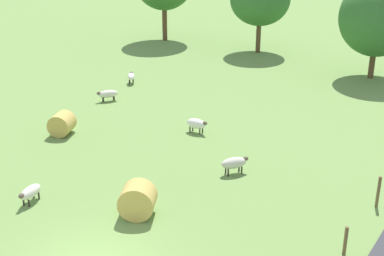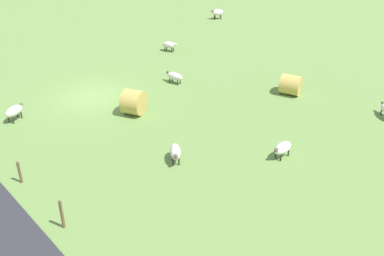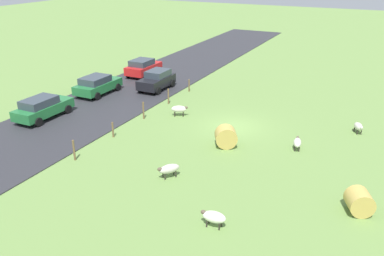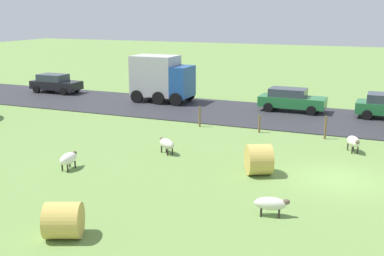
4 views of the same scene
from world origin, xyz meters
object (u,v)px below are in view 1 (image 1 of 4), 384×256
Objects in this scene: sheep_3 at (108,94)px; sheep_6 at (234,163)px; hay_bale_1 at (138,200)px; tree_1 at (378,17)px; hay_bale_0 at (62,124)px; sheep_7 at (197,124)px; sheep_1 at (131,76)px; sheep_2 at (30,192)px.

sheep_6 is (10.96, -4.15, 0.06)m from sheep_3.
tree_1 is (1.88, 22.72, 3.44)m from hay_bale_1.
hay_bale_0 is at bearing -118.19° from tree_1.
sheep_7 reaches higher than sheep_3.
sheep_1 reaches higher than sheep_3.
sheep_7 is 8.37m from hay_bale_1.
sheep_2 is 1.07× the size of sheep_7.
sheep_6 reaches higher than sheep_1.
hay_bale_0 is at bearing -72.81° from sheep_1.
hay_bale_1 is (-1.25, -4.99, 0.16)m from sheep_6.
hay_bale_1 is at bearing -49.45° from sheep_1.
tree_1 reaches higher than sheep_1.
sheep_6 is 1.07× the size of hay_bale_0.
hay_bale_1 is at bearing -26.15° from hay_bale_0.
sheep_1 reaches higher than sheep_2.
sheep_1 is 0.91× the size of hay_bale_0.
hay_bale_1 reaches higher than sheep_7.
sheep_2 is 25.25m from tree_1.
sheep_2 is 12.07m from sheep_3.
sheep_7 is at bearing 35.49° from hay_bale_0.
hay_bale_1 is (9.70, -9.14, 0.21)m from sheep_3.
hay_bale_1 reaches higher than hay_bale_0.
sheep_3 is 18.22m from tree_1.
sheep_3 is 7.18m from sheep_7.
sheep_6 is 9.46m from hay_bale_0.
hay_bale_0 is 0.86× the size of hay_bale_1.
sheep_3 is 0.91× the size of hay_bale_1.
sheep_7 is (-3.87, 2.96, -0.01)m from sheep_6.
hay_bale_0 reaches higher than sheep_1.
sheep_3 is at bearing 106.75° from hay_bale_0.
sheep_3 is 13.33m from hay_bale_1.
sheep_6 is 5.15m from hay_bale_1.
sheep_2 is at bearing -53.69° from hay_bale_0.
hay_bale_1 is 0.20× the size of tree_1.
hay_bale_0 reaches higher than sheep_7.
sheep_6 reaches higher than sheep_3.
tree_1 reaches higher than sheep_3.
sheep_6 is (12.09, -7.67, 0.03)m from sheep_1.
hay_bale_1 is at bearing 20.67° from sheep_2.
tree_1 is at bearing 88.00° from sheep_6.
sheep_3 is at bearing -72.18° from sheep_1.
sheep_7 is (8.22, -4.71, 0.02)m from sheep_1.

